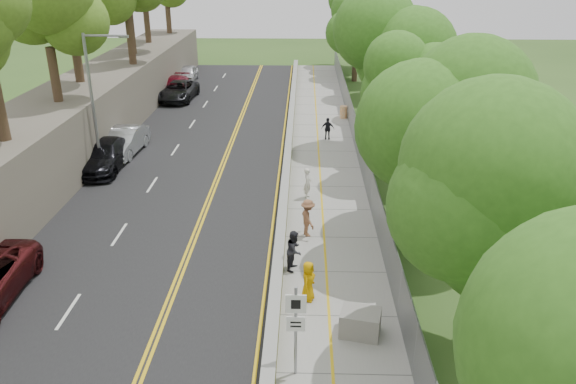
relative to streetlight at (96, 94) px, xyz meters
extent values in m
plane|color=#33511E|center=(10.46, -14.00, -4.64)|extent=(140.00, 140.00, 0.00)
cube|color=black|center=(5.06, 1.00, -4.62)|extent=(11.20, 66.00, 0.04)
cube|color=gray|center=(13.01, 1.00, -4.61)|extent=(4.20, 66.00, 0.05)
cube|color=yellow|center=(10.71, 1.00, -4.34)|extent=(0.42, 66.00, 0.60)
cube|color=#595147|center=(-3.04, 1.00, -2.64)|extent=(5.00, 66.00, 4.00)
cube|color=slate|center=(15.11, 1.00, -3.64)|extent=(0.04, 66.00, 2.00)
cylinder|color=gray|center=(-0.24, 0.00, -0.64)|extent=(0.18, 0.18, 8.00)
cylinder|color=gray|center=(0.87, 0.00, 3.21)|extent=(2.30, 0.13, 0.13)
cube|color=gray|center=(1.95, 0.00, 3.16)|extent=(0.50, 0.22, 0.14)
cylinder|color=gray|center=(11.51, -17.00, -3.04)|extent=(0.09, 0.09, 3.10)
cube|color=white|center=(11.51, -17.03, -2.04)|extent=(0.62, 0.04, 0.62)
cube|color=white|center=(11.51, -17.03, -2.74)|extent=(0.56, 0.04, 0.50)
cylinder|color=#D86700|center=(14.76, 12.00, -4.12)|extent=(0.57, 0.57, 0.94)
cube|color=slate|center=(13.66, -14.98, -4.15)|extent=(1.50, 1.25, 0.88)
imported|color=black|center=(-0.14, 0.44, -3.78)|extent=(2.41, 5.70, 1.64)
imported|color=gray|center=(-0.14, 4.42, -3.90)|extent=(1.94, 4.20, 1.39)
imported|color=#A1A4A8|center=(0.26, 3.12, -3.77)|extent=(2.10, 5.16, 1.66)
imported|color=black|center=(0.72, 17.43, -3.80)|extent=(2.93, 5.88, 1.60)
imported|color=maroon|center=(-0.14, 19.49, -3.83)|extent=(2.29, 5.38, 1.55)
imported|color=silver|center=(-0.03, 25.36, -3.85)|extent=(1.86, 4.43, 1.49)
imported|color=#CB8E02|center=(11.91, -13.00, -3.80)|extent=(0.71, 0.89, 1.58)
imported|color=silver|center=(11.91, -3.60, -3.76)|extent=(0.44, 0.63, 1.66)
imported|color=#222228|center=(11.36, -10.80, -3.74)|extent=(0.87, 0.99, 1.71)
imported|color=brown|center=(11.91, -7.85, -3.71)|extent=(1.00, 1.29, 1.76)
imported|color=black|center=(13.33, 6.47, -3.82)|extent=(0.93, 0.46, 1.54)
camera|label=1|loc=(11.68, -30.66, 7.33)|focal=35.00mm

